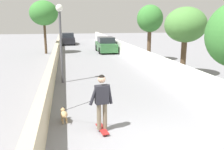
% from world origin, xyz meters
% --- Properties ---
extents(ground_plane, '(80.00, 80.00, 0.00)m').
position_xyz_m(ground_plane, '(14.00, 0.00, 0.00)').
color(ground_plane, gray).
extents(wall_left, '(48.00, 0.30, 1.06)m').
position_xyz_m(wall_left, '(12.00, 2.99, 0.53)').
color(wall_left, tan).
rests_on(wall_left, ground).
extents(fence_right, '(48.00, 0.30, 1.21)m').
position_xyz_m(fence_right, '(12.00, -2.99, 0.61)').
color(fence_right, silver).
rests_on(fence_right, ground).
extents(tree_right_near, '(2.35, 2.35, 3.94)m').
position_xyz_m(tree_right_near, '(7.50, -4.46, 2.92)').
color(tree_right_near, brown).
rests_on(tree_right_near, ground).
extents(tree_left_far, '(2.66, 2.66, 5.01)m').
position_xyz_m(tree_left_far, '(19.00, 4.10, 3.83)').
color(tree_left_far, '#473523').
rests_on(tree_left_far, ground).
extents(tree_right_distant, '(2.01, 2.01, 4.37)m').
position_xyz_m(tree_right_distant, '(13.00, -4.31, 3.27)').
color(tree_right_distant, brown).
rests_on(tree_right_distant, ground).
extents(lamp_post, '(0.36, 0.36, 3.98)m').
position_xyz_m(lamp_post, '(7.29, 2.44, 2.75)').
color(lamp_post, '#4C4C51').
rests_on(lamp_post, ground).
extents(skateboard, '(0.82, 0.31, 0.08)m').
position_xyz_m(skateboard, '(1.23, 1.25, 0.07)').
color(skateboard, maroon).
rests_on(skateboard, ground).
extents(person_skateboarder, '(0.27, 0.72, 1.64)m').
position_xyz_m(person_skateboarder, '(1.23, 1.25, 1.04)').
color(person_skateboarder, '#726651').
rests_on(person_skateboarder, skateboard).
extents(dog, '(1.19, 1.24, 1.06)m').
position_xyz_m(dog, '(2.13, 2.35, 0.27)').
color(dog, tan).
rests_on(dog, ground).
extents(car_near, '(4.05, 1.80, 1.54)m').
position_xyz_m(car_near, '(18.96, -1.84, 0.71)').
color(car_near, '#336B38').
rests_on(car_near, ground).
extents(car_far, '(4.23, 1.80, 1.54)m').
position_xyz_m(car_far, '(28.02, 1.84, 0.72)').
color(car_far, black).
rests_on(car_far, ground).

